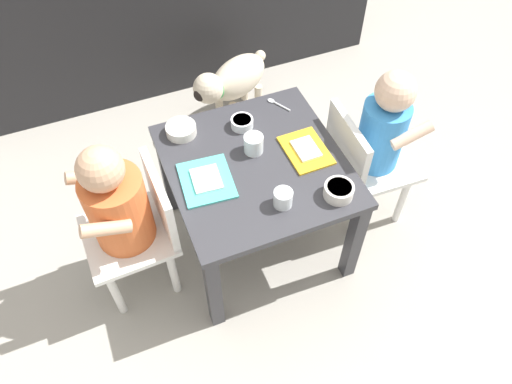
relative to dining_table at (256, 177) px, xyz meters
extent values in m
plane|color=#9E998E|center=(0.00, 0.00, -0.36)|extent=(7.00, 7.00, 0.00)
cube|color=#333338|center=(0.00, 0.00, 0.06)|extent=(0.56, 0.59, 0.03)
cube|color=#333338|center=(-0.25, -0.27, -0.16)|extent=(0.04, 0.04, 0.40)
cube|color=#333338|center=(0.25, -0.27, -0.16)|extent=(0.04, 0.04, 0.40)
cube|color=#333338|center=(-0.25, 0.27, -0.16)|extent=(0.04, 0.04, 0.40)
cube|color=#333338|center=(0.25, 0.27, -0.16)|extent=(0.04, 0.04, 0.40)
cube|color=white|center=(-0.45, -0.01, -0.08)|extent=(0.29, 0.29, 0.02)
cube|color=white|center=(-0.32, 0.00, 0.04)|extent=(0.03, 0.27, 0.22)
cylinder|color=#D86633|center=(-0.45, -0.01, 0.06)|extent=(0.19, 0.19, 0.26)
sphere|color=tan|center=(-0.46, -0.01, 0.25)|extent=(0.13, 0.13, 0.13)
cylinder|color=white|center=(-0.56, 0.09, -0.22)|extent=(0.03, 0.03, 0.27)
cylinder|color=white|center=(-0.55, -0.11, -0.22)|extent=(0.03, 0.03, 0.27)
cylinder|color=white|center=(-0.36, 0.10, -0.22)|extent=(0.03, 0.03, 0.27)
cylinder|color=white|center=(-0.35, -0.10, -0.22)|extent=(0.03, 0.03, 0.27)
cylinder|color=tan|center=(-0.51, 0.09, 0.12)|extent=(0.15, 0.05, 0.09)
cylinder|color=tan|center=(-0.50, -0.11, 0.12)|extent=(0.15, 0.05, 0.09)
cube|color=white|center=(0.45, -0.03, -0.08)|extent=(0.29, 0.29, 0.02)
cube|color=white|center=(0.32, -0.02, 0.04)|extent=(0.03, 0.27, 0.22)
cylinder|color=#388CD8|center=(0.45, -0.03, 0.06)|extent=(0.16, 0.16, 0.26)
sphere|color=beige|center=(0.46, -0.03, 0.25)|extent=(0.13, 0.13, 0.13)
cylinder|color=white|center=(0.55, -0.13, -0.22)|extent=(0.03, 0.03, 0.27)
cylinder|color=white|center=(0.56, 0.07, -0.22)|extent=(0.03, 0.03, 0.27)
cylinder|color=white|center=(0.35, -0.12, -0.22)|extent=(0.03, 0.03, 0.27)
cylinder|color=white|center=(0.36, 0.08, -0.22)|extent=(0.03, 0.03, 0.27)
cylinder|color=beige|center=(0.50, -0.12, 0.12)|extent=(0.15, 0.05, 0.09)
cylinder|color=beige|center=(0.50, 0.06, 0.12)|extent=(0.15, 0.05, 0.09)
ellipsoid|color=beige|center=(0.19, 0.69, -0.15)|extent=(0.34, 0.27, 0.18)
sphere|color=beige|center=(0.03, 0.62, -0.11)|extent=(0.13, 0.13, 0.13)
sphere|color=black|center=(-0.01, 0.60, -0.11)|extent=(0.06, 0.06, 0.06)
torus|color=green|center=(0.06, 0.63, -0.12)|extent=(0.07, 0.11, 0.11)
sphere|color=beige|center=(0.33, 0.76, -0.12)|extent=(0.05, 0.05, 0.05)
cylinder|color=beige|center=(0.10, 0.70, -0.29)|extent=(0.04, 0.04, 0.13)
cylinder|color=beige|center=(0.14, 0.62, -0.29)|extent=(0.04, 0.04, 0.13)
cylinder|color=beige|center=(0.25, 0.77, -0.29)|extent=(0.04, 0.04, 0.13)
cylinder|color=beige|center=(0.29, 0.69, -0.29)|extent=(0.04, 0.04, 0.13)
cube|color=#4CC6BC|center=(-0.17, -0.01, 0.08)|extent=(0.17, 0.20, 0.01)
cube|color=white|center=(-0.17, -0.01, 0.08)|extent=(0.10, 0.11, 0.01)
cube|color=gold|center=(0.17, -0.01, 0.08)|extent=(0.13, 0.18, 0.01)
cube|color=white|center=(0.17, -0.01, 0.08)|extent=(0.07, 0.10, 0.01)
cylinder|color=white|center=(0.01, -0.18, 0.10)|extent=(0.06, 0.06, 0.06)
cylinder|color=silver|center=(0.01, -0.18, 0.09)|extent=(0.05, 0.05, 0.04)
cylinder|color=white|center=(0.01, 0.05, 0.10)|extent=(0.06, 0.06, 0.06)
cylinder|color=silver|center=(0.01, 0.05, 0.08)|extent=(0.06, 0.06, 0.03)
cylinder|color=silver|center=(-0.18, 0.22, 0.09)|extent=(0.10, 0.10, 0.03)
cylinder|color=#B26633|center=(-0.18, 0.22, 0.10)|extent=(0.08, 0.08, 0.01)
cylinder|color=silver|center=(0.18, -0.22, 0.09)|extent=(0.09, 0.09, 0.04)
cylinder|color=gold|center=(0.18, -0.22, 0.11)|extent=(0.08, 0.08, 0.01)
cylinder|color=white|center=(0.02, 0.18, 0.09)|extent=(0.08, 0.08, 0.03)
cylinder|color=#D84C33|center=(0.02, 0.18, 0.10)|extent=(0.06, 0.06, 0.01)
cylinder|color=silver|center=(0.19, 0.22, 0.07)|extent=(0.04, 0.07, 0.01)
ellipsoid|color=silver|center=(0.16, 0.26, 0.07)|extent=(0.03, 0.03, 0.01)
camera|label=1|loc=(-0.40, -1.00, 1.28)|focal=35.11mm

